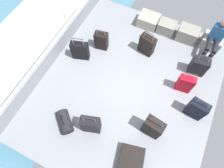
{
  "coord_description": "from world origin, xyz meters",
  "views": [
    {
      "loc": [
        0.57,
        -2.14,
        4.49
      ],
      "look_at": [
        -0.34,
        -0.27,
        0.25
      ],
      "focal_mm": 30.6,
      "sensor_mm": 36.0,
      "label": 1
    }
  ],
  "objects": [
    {
      "name": "cargo_crate_2",
      "position": [
        0.91,
        2.13,
        0.21
      ],
      "size": [
        0.59,
        0.41,
        0.42
      ],
      "color": "gray",
      "rests_on": "ground_plane"
    },
    {
      "name": "passenger_seated",
      "position": [
        1.58,
        2.0,
        0.56
      ],
      "size": [
        0.34,
        0.66,
        1.07
      ],
      "color": "#26598C",
      "rests_on": "ground_plane"
    },
    {
      "name": "cargo_crate_0",
      "position": [
        -0.3,
        2.17,
        0.17
      ],
      "size": [
        0.62,
        0.49,
        0.34
      ],
      "color": "#9E9989",
      "rests_on": "ground_plane"
    },
    {
      "name": "cargo_crate_3",
      "position": [
        1.58,
        2.18,
        0.19
      ],
      "size": [
        0.56,
        0.44,
        0.37
      ],
      "color": "gray",
      "rests_on": "ground_plane"
    },
    {
      "name": "suitcase_2",
      "position": [
        -1.19,
        0.79,
        0.28
      ],
      "size": [
        0.39,
        0.27,
        0.66
      ],
      "color": "black",
      "rests_on": "ground_plane"
    },
    {
      "name": "cargo_crate_1",
      "position": [
        0.27,
        2.15,
        0.18
      ],
      "size": [
        0.53,
        0.39,
        0.36
      ],
      "color": "gray",
      "rests_on": "ground_plane"
    },
    {
      "name": "duffel_bag",
      "position": [
        -0.92,
        -1.58,
        0.15
      ],
      "size": [
        0.59,
        0.56,
        0.42
      ],
      "color": "black",
      "rests_on": "ground_plane"
    },
    {
      "name": "suitcase_4",
      "position": [
        -0.31,
        -1.41,
        0.32
      ],
      "size": [
        0.46,
        0.32,
        0.84
      ],
      "color": "black",
      "rests_on": "ground_plane"
    },
    {
      "name": "suitcase_5",
      "position": [
        1.28,
        0.51,
        0.28
      ],
      "size": [
        0.39,
        0.22,
        0.77
      ],
      "color": "#B70C1E",
      "rests_on": "ground_plane"
    },
    {
      "name": "suitcase_6",
      "position": [
        1.45,
        1.16,
        0.27
      ],
      "size": [
        0.44,
        0.31,
        0.72
      ],
      "color": "black",
      "rests_on": "ground_plane"
    },
    {
      "name": "suitcase_8",
      "position": [
        0.01,
        1.19,
        0.3
      ],
      "size": [
        0.47,
        0.3,
        0.77
      ],
      "color": "black",
      "rests_on": "ground_plane"
    },
    {
      "name": "suitcase_1",
      "position": [
        0.81,
        -1.75,
        0.11
      ],
      "size": [
        0.67,
        0.87,
        0.21
      ],
      "color": "black",
      "rests_on": "ground_plane"
    },
    {
      "name": "ground_plane",
      "position": [
        0.0,
        0.0,
        -0.03
      ],
      "size": [
        4.4,
        5.2,
        0.06
      ],
      "primitive_type": "cube",
      "color": "gray"
    },
    {
      "name": "railing_port",
      "position": [
        -2.17,
        0.0,
        0.78
      ],
      "size": [
        0.04,
        4.2,
        1.02
      ],
      "color": "silver",
      "rests_on": "ground_plane"
    },
    {
      "name": "suitcase_7",
      "position": [
        1.7,
        -0.02,
        0.29
      ],
      "size": [
        0.44,
        0.27,
        0.73
      ],
      "color": "black",
      "rests_on": "ground_plane"
    },
    {
      "name": "suitcase_0",
      "position": [
        -1.54,
        0.23,
        0.29
      ],
      "size": [
        0.49,
        0.32,
        0.79
      ],
      "color": "black",
      "rests_on": "ground_plane"
    },
    {
      "name": "gunwale_port",
      "position": [
        -2.17,
        0.0,
        0.23
      ],
      "size": [
        0.06,
        5.2,
        0.45
      ],
      "primitive_type": "cube",
      "color": "gray",
      "rests_on": "ground_plane"
    },
    {
      "name": "sea_wake",
      "position": [
        -3.6,
        0.0,
        -0.34
      ],
      "size": [
        12.0,
        12.0,
        0.01
      ],
      "color": "teal",
      "rests_on": "ground_plane"
    },
    {
      "name": "suitcase_3",
      "position": [
        0.94,
        -0.85,
        0.31
      ],
      "size": [
        0.46,
        0.31,
        0.82
      ],
      "color": "black",
      "rests_on": "ground_plane"
    }
  ]
}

